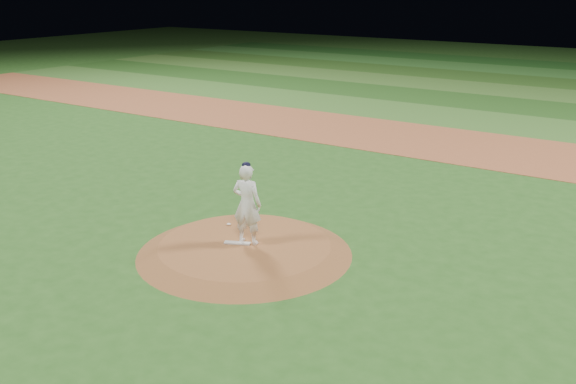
# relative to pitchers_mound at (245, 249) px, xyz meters

# --- Properties ---
(ground) EXTENTS (120.00, 120.00, 0.00)m
(ground) POSITION_rel_pitchers_mound_xyz_m (0.00, 0.00, -0.12)
(ground) COLOR #26571C
(ground) RESTS_ON ground
(infield_dirt_band) EXTENTS (70.00, 6.00, 0.02)m
(infield_dirt_band) POSITION_rel_pitchers_mound_xyz_m (0.00, 14.00, -0.12)
(infield_dirt_band) COLOR #9C5430
(infield_dirt_band) RESTS_ON ground
(outfield_stripe_0) EXTENTS (70.00, 5.00, 0.02)m
(outfield_stripe_0) POSITION_rel_pitchers_mound_xyz_m (0.00, 19.50, -0.12)
(outfield_stripe_0) COLOR #396C27
(outfield_stripe_0) RESTS_ON ground
(outfield_stripe_1) EXTENTS (70.00, 5.00, 0.02)m
(outfield_stripe_1) POSITION_rel_pitchers_mound_xyz_m (0.00, 24.50, -0.12)
(outfield_stripe_1) COLOR #214E19
(outfield_stripe_1) RESTS_ON ground
(outfield_stripe_2) EXTENTS (70.00, 5.00, 0.02)m
(outfield_stripe_2) POSITION_rel_pitchers_mound_xyz_m (0.00, 29.50, -0.12)
(outfield_stripe_2) COLOR #3B6A26
(outfield_stripe_2) RESTS_ON ground
(outfield_stripe_3) EXTENTS (70.00, 5.00, 0.02)m
(outfield_stripe_3) POSITION_rel_pitchers_mound_xyz_m (0.00, 34.50, -0.12)
(outfield_stripe_3) COLOR #264F19
(outfield_stripe_3) RESTS_ON ground
(outfield_stripe_4) EXTENTS (70.00, 5.00, 0.02)m
(outfield_stripe_4) POSITION_rel_pitchers_mound_xyz_m (0.00, 39.50, -0.12)
(outfield_stripe_4) COLOR #2E6A26
(outfield_stripe_4) RESTS_ON ground
(pitchers_mound) EXTENTS (5.50, 5.50, 0.25)m
(pitchers_mound) POSITION_rel_pitchers_mound_xyz_m (0.00, 0.00, 0.00)
(pitchers_mound) COLOR brown
(pitchers_mound) RESTS_ON ground
(pitching_rubber) EXTENTS (0.69, 0.44, 0.03)m
(pitching_rubber) POSITION_rel_pitchers_mound_xyz_m (-0.17, -0.08, 0.14)
(pitching_rubber) COLOR silver
(pitching_rubber) RESTS_ON pitchers_mound
(rosin_bag) EXTENTS (0.11, 0.11, 0.06)m
(rosin_bag) POSITION_rel_pitchers_mound_xyz_m (-1.17, 0.81, 0.16)
(rosin_bag) COLOR white
(rosin_bag) RESTS_ON pitchers_mound
(pitcher_on_mound) EXTENTS (0.85, 0.65, 2.15)m
(pitcher_on_mound) POSITION_rel_pitchers_mound_xyz_m (0.02, 0.11, 1.18)
(pitcher_on_mound) COLOR white
(pitcher_on_mound) RESTS_ON pitchers_mound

